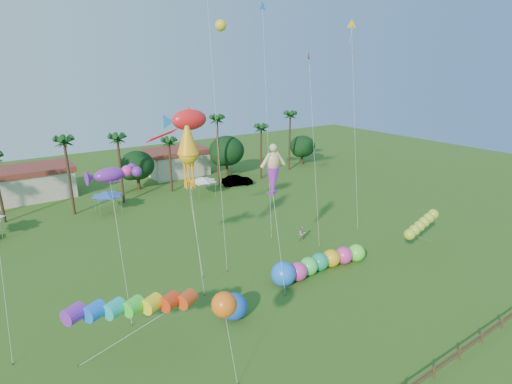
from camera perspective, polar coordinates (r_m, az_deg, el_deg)
ground at (r=31.57m, az=11.05°, el=-20.57°), size 160.00×160.00×0.00m
tree_line at (r=66.35m, az=-14.28°, el=4.05°), size 69.46×8.91×11.00m
buildings_row at (r=70.67m, az=-20.92°, el=2.34°), size 35.00×7.00×4.00m
tent_row at (r=57.01m, az=-20.39°, el=-0.35°), size 31.00×4.00×0.60m
car_b at (r=66.89m, az=-2.69°, el=1.65°), size 5.32×3.00×1.66m
spectator_b at (r=46.24m, az=6.64°, el=-5.97°), size 1.05×0.95×1.76m
caterpillar_inflatable at (r=39.70m, az=8.60°, el=-10.13°), size 11.27×2.59×2.30m
blue_ball at (r=32.97m, az=-3.24°, el=-16.01°), size 2.19×2.19×2.19m
rainbow_tube at (r=29.00m, az=-13.75°, el=-15.93°), size 9.41×3.71×4.15m
green_worm at (r=44.15m, az=21.08°, el=-5.68°), size 9.23×2.79×3.42m
orange_ball_kite at (r=24.75m, az=-4.58°, el=-15.73°), size 1.97×1.97×6.56m
merman_kite at (r=35.12m, az=2.42°, el=2.59°), size 2.08×4.13×12.50m
fish_kite at (r=40.18m, az=-9.50°, el=10.15°), size 5.67×6.95×15.37m
squid_kite at (r=36.00m, az=-9.65°, el=5.23°), size 2.34×5.39×14.46m
lobster_kite at (r=32.78m, az=-20.20°, el=2.30°), size 4.49×5.22×12.08m
delta_kite_red at (r=43.30m, az=7.61°, el=17.91°), size 1.00×3.75×20.68m
delta_kite_yellow at (r=50.82m, az=13.51°, el=21.67°), size 2.01×5.09×24.34m
delta_kite_blue at (r=47.12m, az=0.99°, el=24.17°), size 2.23×4.58×25.89m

